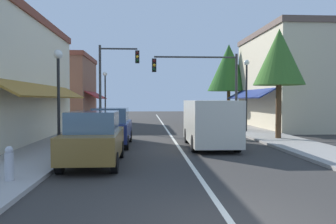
{
  "coord_description": "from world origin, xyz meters",
  "views": [
    {
      "loc": [
        -1.48,
        -5.58,
        2.15
      ],
      "look_at": [
        -0.25,
        13.73,
        1.46
      ],
      "focal_mm": 37.02,
      "sensor_mm": 36.0,
      "label": 1
    }
  ],
  "objects": [
    {
      "name": "parked_car_nearest_left",
      "position": [
        -3.2,
        5.88,
        0.88
      ],
      "size": [
        1.8,
        4.11,
        1.77
      ],
      "rotation": [
        0.0,
        0.0,
        0.01
      ],
      "color": "brown",
      "rests_on": "ground"
    },
    {
      "name": "tree_right_far",
      "position": [
        5.98,
        25.29,
        5.03
      ],
      "size": [
        3.82,
        3.82,
        7.15
      ],
      "color": "#4C331E",
      "rests_on": "ground"
    },
    {
      "name": "street_lamp_left_far",
      "position": [
        -4.92,
        23.95,
        3.06
      ],
      "size": [
        0.36,
        0.36,
        4.51
      ],
      "color": "black",
      "rests_on": "ground"
    },
    {
      "name": "storefront_far_left",
      "position": [
        -9.24,
        28.0,
        3.16
      ],
      "size": [
        6.21,
        8.2,
        6.3
      ],
      "color": "brown",
      "rests_on": "ground"
    },
    {
      "name": "traffic_signal_left_corner",
      "position": [
        -3.9,
        19.73,
        3.98
      ],
      "size": [
        2.94,
        0.5,
        6.09
      ],
      "color": "#333333",
      "rests_on": "ground"
    },
    {
      "name": "traffic_signal_mast_arm",
      "position": [
        2.64,
        18.13,
        3.72
      ],
      "size": [
        5.96,
        0.5,
        5.33
      ],
      "color": "#333333",
      "rests_on": "ground"
    },
    {
      "name": "parked_car_second_left",
      "position": [
        -3.11,
        10.59,
        0.88
      ],
      "size": [
        1.81,
        4.11,
        1.77
      ],
      "rotation": [
        0.0,
        0.0,
        -0.01
      ],
      "color": "navy",
      "rests_on": "ground"
    },
    {
      "name": "tree_right_near",
      "position": [
        5.52,
        12.3,
        4.37
      ],
      "size": [
        2.69,
        2.69,
        5.88
      ],
      "color": "#4C331E",
      "rests_on": "ground"
    },
    {
      "name": "sidewalk_right",
      "position": [
        5.5,
        18.0,
        0.06
      ],
      "size": [
        2.6,
        56.0,
        0.12
      ],
      "primitive_type": "cube",
      "color": "gray",
      "rests_on": "ground"
    },
    {
      "name": "street_lamp_right_mid",
      "position": [
        4.96,
        16.28,
        3.18
      ],
      "size": [
        0.36,
        0.36,
        4.71
      ],
      "color": "black",
      "rests_on": "ground"
    },
    {
      "name": "storefront_right_block",
      "position": [
        8.97,
        20.0,
        3.63
      ],
      "size": [
        5.67,
        10.2,
        7.26
      ],
      "color": "beige",
      "rests_on": "ground"
    },
    {
      "name": "van_in_lane",
      "position": [
        1.42,
        9.98,
        1.15
      ],
      "size": [
        2.08,
        5.22,
        2.12
      ],
      "rotation": [
        0.0,
        0.0,
        -0.02
      ],
      "color": "beige",
      "rests_on": "ground"
    },
    {
      "name": "lane_center_stripe",
      "position": [
        0.0,
        18.0,
        0.0
      ],
      "size": [
        0.14,
        52.0,
        0.01
      ],
      "primitive_type": "cube",
      "color": "silver",
      "rests_on": "ground"
    },
    {
      "name": "ground_plane",
      "position": [
        0.0,
        18.0,
        0.0
      ],
      "size": [
        80.0,
        80.0,
        0.0
      ],
      "primitive_type": "plane",
      "color": "#33302D"
    },
    {
      "name": "sidewalk_left",
      "position": [
        -5.5,
        18.0,
        0.06
      ],
      "size": [
        2.6,
        56.0,
        0.12
      ],
      "primitive_type": "cube",
      "color": "#A39E99",
      "rests_on": "ground"
    },
    {
      "name": "fire_hydrant",
      "position": [
        -4.91,
        3.29,
        0.55
      ],
      "size": [
        0.22,
        0.22,
        0.87
      ],
      "color": "#B2B2B7",
      "rests_on": "ground"
    },
    {
      "name": "street_lamp_left_near",
      "position": [
        -5.02,
        8.71,
        2.86
      ],
      "size": [
        0.36,
        0.36,
        4.17
      ],
      "color": "black",
      "rests_on": "ground"
    }
  ]
}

